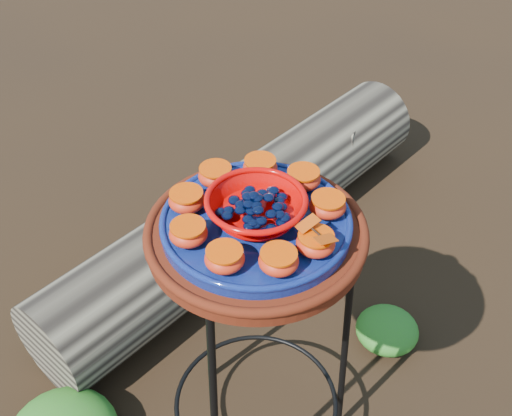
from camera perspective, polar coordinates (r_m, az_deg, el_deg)
plant_stand at (r=1.50m, az=0.01°, el=-12.69°), size 0.44×0.44×0.70m
terracotta_saucer at (r=1.23m, az=0.01°, el=-2.41°), size 0.42×0.42×0.03m
cobalt_plate at (r=1.21m, az=0.01°, el=-1.41°), size 0.36×0.36×0.02m
red_bowl at (r=1.19m, az=0.01°, el=-0.08°), size 0.18×0.18×0.05m
glass_gems at (r=1.16m, az=0.01°, el=1.31°), size 0.14×0.14×0.02m
orange_half_0 at (r=1.13m, az=5.32°, el=-3.12°), size 0.07×0.07×0.04m
orange_half_1 at (r=1.21m, az=6.38°, el=0.19°), size 0.07×0.07×0.04m
orange_half_2 at (r=1.27m, az=4.21°, el=2.61°), size 0.07×0.07×0.04m
orange_half_3 at (r=1.29m, az=0.37°, el=3.62°), size 0.07×0.07×0.04m
orange_half_4 at (r=1.28m, az=-3.61°, el=2.91°), size 0.07×0.07×0.04m
orange_half_5 at (r=1.22m, az=-6.17°, el=0.68°), size 0.07×0.07×0.04m
orange_half_6 at (r=1.15m, az=-6.03°, el=-2.25°), size 0.07×0.07×0.04m
orange_half_7 at (r=1.10m, az=-2.81°, el=-4.52°), size 0.07×0.07×0.04m
orange_half_8 at (r=1.10m, az=2.02°, el=-4.73°), size 0.07×0.07×0.04m
butterfly at (r=1.11m, az=5.41°, el=-2.12°), size 0.09×0.06×0.02m
driftwood_log at (r=2.16m, az=-0.95°, el=-0.19°), size 1.63×0.74×0.30m
foliage_right at (r=1.97m, az=11.59°, el=-10.50°), size 0.19×0.19×0.09m
foliage_back at (r=1.99m, az=-13.56°, el=-8.70°), size 0.32×0.32×0.16m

